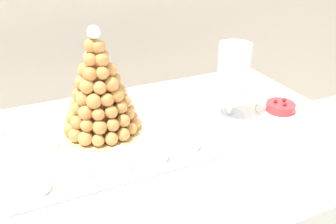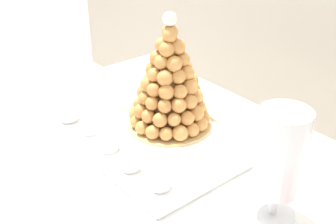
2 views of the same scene
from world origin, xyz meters
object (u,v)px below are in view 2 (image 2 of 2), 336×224
Objects in this scene: dessert_cup_right at (160,180)px; macaron_goblet at (281,155)px; creme_brulee_ramekin at (125,100)px; serving_tray at (147,134)px; dessert_cup_left at (68,113)px; croquembouche at (170,84)px; dessert_cup_centre at (108,142)px; wine_glass at (179,94)px; dessert_cup_mid_left at (89,124)px; dessert_cup_mid_right at (130,161)px.

macaron_goblet is at bearing 31.34° from dessert_cup_right.
serving_tray is at bearing -16.48° from creme_brulee_ramekin.
dessert_cup_right is (0.46, 0.01, 0.00)m from dessert_cup_left.
croquembouche reaches higher than dessert_cup_left.
wine_glass is (0.02, 0.25, 0.08)m from dessert_cup_centre.
dessert_cup_mid_left is 1.07× the size of dessert_cup_mid_right.
serving_tray is 0.18m from dessert_cup_mid_right.
croquembouche is 6.65× the size of dessert_cup_right.
macaron_goblet is (0.46, -0.07, 0.02)m from croquembouche.
dessert_cup_mid_right reaches higher than serving_tray.
dessert_cup_right reaches higher than creme_brulee_ramekin.
serving_tray is 6.34× the size of creme_brulee_ramekin.
dessert_cup_centre is 0.23m from dessert_cup_right.
creme_brulee_ramekin is (-0.08, 0.19, -0.01)m from dessert_cup_mid_left.
dessert_cup_centre is at bearing -161.96° from macaron_goblet.
creme_brulee_ramekin is (-0.20, 0.20, -0.01)m from dessert_cup_centre.
croquembouche is at bearing 7.56° from creme_brulee_ramekin.
dessert_cup_left is 1.15× the size of dessert_cup_mid_right.
dessert_cup_mid_left is (-0.12, -0.13, 0.03)m from serving_tray.
dessert_cup_mid_left is at bearing -65.77° from creme_brulee_ramekin.
dessert_cup_right is (0.23, -0.13, 0.03)m from serving_tray.
croquembouche is at bearing 61.00° from dessert_cup_mid_left.
creme_brulee_ramekin is (-0.31, 0.20, -0.01)m from dessert_cup_mid_right.
dessert_cup_centre is at bearing -44.26° from creme_brulee_ramekin.
wine_glass is (0.25, 0.25, 0.08)m from dessert_cup_left.
dessert_cup_mid_right is at bearing -51.00° from serving_tray.
dessert_cup_centre is (-0.00, -0.22, -0.12)m from croquembouche.
croquembouche is at bearing -120.27° from wine_glass.
dessert_cup_centre is 1.05× the size of dessert_cup_mid_right.
wine_glass reaches higher than dessert_cup_right.
macaron_goblet is 1.79× the size of wine_glass.
dessert_cup_mid_left is 0.23m from dessert_cup_mid_right.
serving_tray is 1.76× the size of croquembouche.
wine_glass is at bearing 45.36° from dessert_cup_left.
dessert_cup_mid_right is 0.11m from dessert_cup_right.
macaron_goblet is (0.35, 0.16, 0.14)m from dessert_cup_mid_right.
croquembouche reaches higher than dessert_cup_mid_left.
dessert_cup_centre is (0.23, 0.00, 0.00)m from dessert_cup_left.
serving_tray is 11.10× the size of dessert_cup_centre.
dessert_cup_centre reaches higher than dessert_cup_left.
wine_glass is (0.13, 0.24, 0.08)m from dessert_cup_mid_left.
creme_brulee_ramekin reaches higher than serving_tray.
dessert_cup_mid_right is at bearing -156.13° from macaron_goblet.
croquembouche is 0.24m from creme_brulee_ramekin.
wine_glass is at bearing 167.98° from macaron_goblet.
dessert_cup_mid_left is 0.21m from creme_brulee_ramekin.
dessert_cup_centre is at bearing -3.81° from dessert_cup_mid_left.
dessert_cup_right is at bearing -29.73° from serving_tray.
croquembouche reaches higher than dessert_cup_right.
croquembouche reaches higher than wine_glass.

